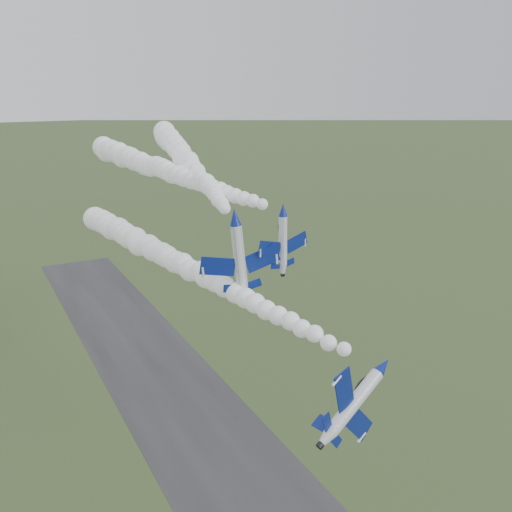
# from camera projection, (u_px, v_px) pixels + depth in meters

# --- Properties ---
(runway) EXTENTS (24.00, 260.00, 0.04)m
(runway) POSITION_uv_depth(u_px,v_px,m) (220.00, 457.00, 101.77)
(runway) COLOR #2C2C2E
(runway) RESTS_ON ground
(jet_lead) EXTENTS (5.78, 13.13, 9.64)m
(jet_lead) POSITION_uv_depth(u_px,v_px,m) (384.00, 366.00, 64.62)
(jet_lead) COLOR white
(smoke_trail_jet_lead) EXTENTS (22.41, 72.84, 4.89)m
(smoke_trail_jet_lead) POSITION_uv_depth(u_px,v_px,m) (187.00, 267.00, 93.69)
(smoke_trail_jet_lead) COLOR white
(jet_pair_left) EXTENTS (12.08, 14.23, 3.58)m
(jet_pair_left) POSITION_uv_depth(u_px,v_px,m) (235.00, 217.00, 80.70)
(jet_pair_left) COLOR white
(smoke_trail_jet_pair_left) EXTENTS (21.70, 74.13, 5.66)m
(smoke_trail_jet_pair_left) POSITION_uv_depth(u_px,v_px,m) (187.00, 161.00, 117.48)
(smoke_trail_jet_pair_left) COLOR white
(jet_pair_right) EXTENTS (9.56, 11.28, 2.78)m
(jet_pair_right) POSITION_uv_depth(u_px,v_px,m) (283.00, 210.00, 83.76)
(jet_pair_right) COLOR white
(smoke_trail_jet_pair_right) EXTENTS (17.52, 72.65, 5.34)m
(smoke_trail_jet_pair_right) POSITION_uv_depth(u_px,v_px,m) (164.00, 170.00, 113.71)
(smoke_trail_jet_pair_right) COLOR white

